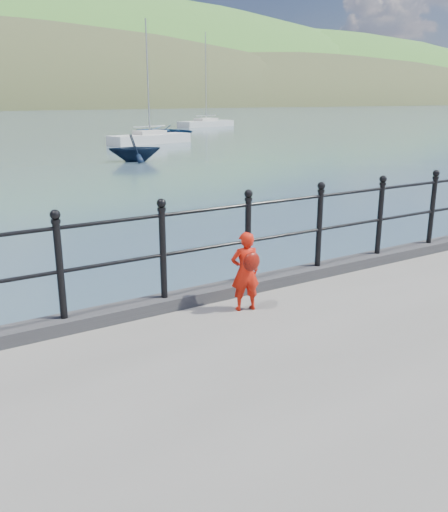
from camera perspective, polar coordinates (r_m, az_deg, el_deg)
ground at (r=7.38m, az=-2.24°, el=-11.49°), size 600.00×600.00×0.00m
kerb at (r=6.82m, az=-1.71°, el=-3.99°), size 60.00×0.30×0.15m
railing at (r=6.60m, az=-1.77°, el=2.12°), size 18.11×0.11×1.20m
far_shore at (r=249.96m, az=-22.32°, el=9.20°), size 830.00×200.00×156.00m
child at (r=6.36m, az=2.28°, el=-1.56°), size 0.40×0.34×0.96m
launch_blue at (r=49.12m, az=-6.13°, el=12.91°), size 6.10×6.56×1.11m
launch_navy at (r=30.96m, az=-9.37°, el=11.15°), size 3.38×3.12×1.48m
sailboat_near at (r=43.01m, az=-7.80°, el=12.09°), size 6.95×3.34×9.16m
sailboat_far at (r=67.60m, az=-1.88°, el=13.74°), size 8.08×4.24×10.93m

